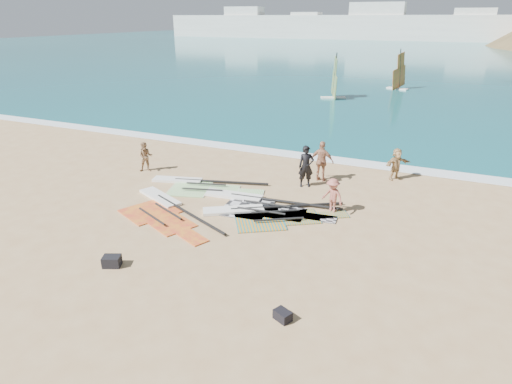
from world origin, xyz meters
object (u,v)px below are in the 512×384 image
at_px(rig_green, 197,185).
at_px(beachgoer_right, 396,164).
at_px(rig_orange, 264,214).
at_px(beachgoer_left, 145,157).
at_px(beachgoer_mid, 333,196).
at_px(rig_grey, 256,204).
at_px(gear_bag_near, 112,261).
at_px(beachgoer_back, 322,161).
at_px(person_wetsuit, 306,166).
at_px(rig_red, 164,209).
at_px(gear_bag_far, 283,315).

height_order(rig_green, beachgoer_right, beachgoer_right).
relative_size(rig_orange, beachgoer_left, 3.72).
bearing_deg(rig_orange, beachgoer_mid, -3.78).
distance_m(rig_grey, rig_orange, 1.05).
relative_size(beachgoer_left, beachgoer_right, 0.98).
bearing_deg(gear_bag_near, beachgoer_back, 68.84).
bearing_deg(rig_green, rig_orange, -37.64).
height_order(person_wetsuit, beachgoer_mid, person_wetsuit).
bearing_deg(beachgoer_right, beachgoer_back, 157.89).
bearing_deg(person_wetsuit, rig_green, 176.54).
bearing_deg(rig_red, beachgoer_left, 159.58).
bearing_deg(gear_bag_far, rig_red, 147.19).
xyz_separation_m(person_wetsuit, beachgoer_right, (3.77, 2.73, -0.20)).
bearing_deg(beachgoer_left, rig_orange, -47.69).
xyz_separation_m(rig_grey, rig_green, (-3.49, 0.88, -0.00)).
distance_m(rig_grey, beachgoer_mid, 3.28).
relative_size(rig_green, gear_bag_near, 10.43).
height_order(gear_bag_near, beachgoer_right, beachgoer_right).
bearing_deg(beachgoer_left, rig_grey, -43.23).
bearing_deg(rig_orange, gear_bag_near, -150.14).
height_order(gear_bag_far, beachgoer_mid, beachgoer_mid).
bearing_deg(gear_bag_far, rig_orange, 117.52).
distance_m(person_wetsuit, beachgoer_mid, 3.10).
relative_size(rig_grey, beachgoer_back, 3.10).
xyz_separation_m(rig_grey, beachgoer_back, (1.71, 4.00, 0.95)).
distance_m(rig_green, beachgoer_mid, 6.70).
bearing_deg(gear_bag_near, rig_orange, 61.79).
distance_m(rig_red, beachgoer_left, 5.31).
relative_size(beachgoer_left, beachgoer_mid, 1.04).
height_order(rig_red, person_wetsuit, person_wetsuit).
bearing_deg(beachgoer_right, rig_green, 160.42).
distance_m(gear_bag_far, beachgoer_right, 12.38).
distance_m(gear_bag_far, beachgoer_back, 10.83).
bearing_deg(beachgoer_mid, person_wetsuit, 150.58).
xyz_separation_m(rig_orange, beachgoer_right, (4.34, 6.49, 0.75)).
bearing_deg(beachgoer_mid, beachgoer_right, 92.49).
relative_size(rig_grey, beachgoer_left, 3.95).
bearing_deg(rig_grey, beachgoer_mid, 4.20).
bearing_deg(rig_grey, rig_red, -152.96).
bearing_deg(beachgoer_back, gear_bag_far, 101.44).
height_order(rig_grey, person_wetsuit, person_wetsuit).
relative_size(gear_bag_far, beachgoer_back, 0.23).
bearing_deg(beachgoer_right, beachgoer_mid, -158.82).
xyz_separation_m(person_wetsuit, beachgoer_back, (0.47, 1.05, 0.00)).
bearing_deg(rig_orange, beachgoer_left, 130.49).
distance_m(rig_red, gear_bag_near, 4.40).
bearing_deg(rig_red, rig_green, 118.15).
relative_size(person_wetsuit, beachgoer_left, 1.27).
distance_m(gear_bag_near, beachgoer_right, 14.11).
xyz_separation_m(rig_grey, beachgoer_mid, (3.16, 0.52, 0.70)).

